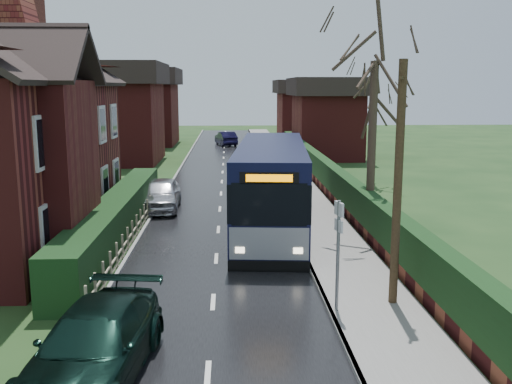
{
  "coord_description": "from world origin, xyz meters",
  "views": [
    {
      "loc": [
        0.48,
        -16.75,
        5.8
      ],
      "look_at": [
        1.49,
        4.79,
        1.8
      ],
      "focal_mm": 40.0,
      "sensor_mm": 36.0,
      "label": 1
    }
  ],
  "objects_px": {
    "bus_stop_sign": "(338,240)",
    "telegraph_pole": "(398,186)",
    "car_silver": "(161,194)",
    "bus": "(272,187)",
    "car_green": "(94,345)"
  },
  "relations": [
    {
      "from": "bus",
      "to": "car_silver",
      "type": "bearing_deg",
      "value": 146.91
    },
    {
      "from": "car_silver",
      "to": "bus_stop_sign",
      "type": "height_order",
      "value": "bus_stop_sign"
    },
    {
      "from": "telegraph_pole",
      "to": "car_green",
      "type": "bearing_deg",
      "value": -129.17
    },
    {
      "from": "telegraph_pole",
      "to": "car_silver",
      "type": "bearing_deg",
      "value": 145.65
    },
    {
      "from": "bus",
      "to": "bus_stop_sign",
      "type": "height_order",
      "value": "bus"
    },
    {
      "from": "car_silver",
      "to": "telegraph_pole",
      "type": "distance_m",
      "value": 14.94
    },
    {
      "from": "bus",
      "to": "car_silver",
      "type": "xyz_separation_m",
      "value": [
        -5.0,
        3.92,
        -0.99
      ]
    },
    {
      "from": "bus",
      "to": "car_green",
      "type": "relative_size",
      "value": 2.38
    },
    {
      "from": "car_green",
      "to": "bus_stop_sign",
      "type": "bearing_deg",
      "value": 35.5
    },
    {
      "from": "car_silver",
      "to": "bus_stop_sign",
      "type": "xyz_separation_m",
      "value": [
        6.0,
        -13.09,
        1.24
      ]
    },
    {
      "from": "bus",
      "to": "bus_stop_sign",
      "type": "distance_m",
      "value": 9.23
    },
    {
      "from": "bus",
      "to": "telegraph_pole",
      "type": "distance_m",
      "value": 9.21
    },
    {
      "from": "bus_stop_sign",
      "to": "telegraph_pole",
      "type": "xyz_separation_m",
      "value": [
        1.6,
        0.48,
        1.29
      ]
    },
    {
      "from": "car_green",
      "to": "bus",
      "type": "bearing_deg",
      "value": 76.61
    },
    {
      "from": "bus_stop_sign",
      "to": "telegraph_pole",
      "type": "height_order",
      "value": "telegraph_pole"
    }
  ]
}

